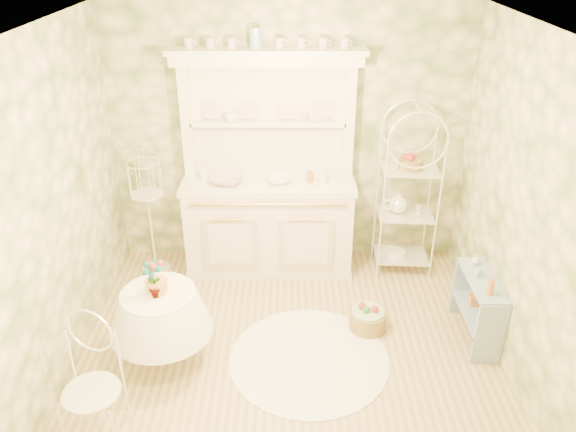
{
  "coord_description": "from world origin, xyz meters",
  "views": [
    {
      "loc": [
        0.01,
        -3.63,
        3.33
      ],
      "look_at": [
        0.0,
        0.5,
        1.15
      ],
      "focal_mm": 35.0,
      "sensor_mm": 36.0,
      "label": 1
    }
  ],
  "objects_px": {
    "kitchen_dresser": "(268,169)",
    "floor_basket": "(368,318)",
    "birdcage_stand": "(150,216)",
    "cafe_chair": "(91,389)",
    "side_shelf": "(477,311)",
    "bakers_rack": "(407,194)",
    "round_table": "(163,329)"
  },
  "relations": [
    {
      "from": "kitchen_dresser",
      "to": "floor_basket",
      "type": "relative_size",
      "value": 6.51
    },
    {
      "from": "kitchen_dresser",
      "to": "birdcage_stand",
      "type": "bearing_deg",
      "value": -175.27
    },
    {
      "from": "cafe_chair",
      "to": "floor_basket",
      "type": "relative_size",
      "value": 2.71
    },
    {
      "from": "kitchen_dresser",
      "to": "floor_basket",
      "type": "bearing_deg",
      "value": -48.61
    },
    {
      "from": "kitchen_dresser",
      "to": "side_shelf",
      "type": "xyz_separation_m",
      "value": [
        1.87,
        -1.16,
        -0.87
      ]
    },
    {
      "from": "birdcage_stand",
      "to": "kitchen_dresser",
      "type": "bearing_deg",
      "value": 4.73
    },
    {
      "from": "floor_basket",
      "to": "cafe_chair",
      "type": "bearing_deg",
      "value": -149.06
    },
    {
      "from": "birdcage_stand",
      "to": "floor_basket",
      "type": "bearing_deg",
      "value": -24.0
    },
    {
      "from": "bakers_rack",
      "to": "side_shelf",
      "type": "bearing_deg",
      "value": -64.76
    },
    {
      "from": "side_shelf",
      "to": "floor_basket",
      "type": "relative_size",
      "value": 1.85
    },
    {
      "from": "side_shelf",
      "to": "cafe_chair",
      "type": "xyz_separation_m",
      "value": [
        -3.02,
        -1.14,
        0.2
      ]
    },
    {
      "from": "cafe_chair",
      "to": "floor_basket",
      "type": "height_order",
      "value": "cafe_chair"
    },
    {
      "from": "bakers_rack",
      "to": "cafe_chair",
      "type": "height_order",
      "value": "bakers_rack"
    },
    {
      "from": "round_table",
      "to": "floor_basket",
      "type": "xyz_separation_m",
      "value": [
        1.76,
        0.45,
        -0.24
      ]
    },
    {
      "from": "round_table",
      "to": "floor_basket",
      "type": "relative_size",
      "value": 2.01
    },
    {
      "from": "round_table",
      "to": "birdcage_stand",
      "type": "bearing_deg",
      "value": 105.19
    },
    {
      "from": "round_table",
      "to": "floor_basket",
      "type": "distance_m",
      "value": 1.83
    },
    {
      "from": "bakers_rack",
      "to": "round_table",
      "type": "bearing_deg",
      "value": -143.36
    },
    {
      "from": "kitchen_dresser",
      "to": "bakers_rack",
      "type": "distance_m",
      "value": 1.43
    },
    {
      "from": "round_table",
      "to": "cafe_chair",
      "type": "bearing_deg",
      "value": -111.85
    },
    {
      "from": "cafe_chair",
      "to": "side_shelf",
      "type": "bearing_deg",
      "value": 36.74
    },
    {
      "from": "round_table",
      "to": "floor_basket",
      "type": "bearing_deg",
      "value": 14.29
    },
    {
      "from": "side_shelf",
      "to": "birdcage_stand",
      "type": "distance_m",
      "value": 3.28
    },
    {
      "from": "bakers_rack",
      "to": "side_shelf",
      "type": "relative_size",
      "value": 2.7
    },
    {
      "from": "bakers_rack",
      "to": "floor_basket",
      "type": "height_order",
      "value": "bakers_rack"
    },
    {
      "from": "bakers_rack",
      "to": "floor_basket",
      "type": "xyz_separation_m",
      "value": [
        -0.48,
        -1.03,
        -0.76
      ]
    },
    {
      "from": "bakers_rack",
      "to": "cafe_chair",
      "type": "bearing_deg",
      "value": -135.13
    },
    {
      "from": "side_shelf",
      "to": "round_table",
      "type": "xyz_separation_m",
      "value": [
        -2.7,
        -0.34,
        0.07
      ]
    },
    {
      "from": "round_table",
      "to": "floor_basket",
      "type": "height_order",
      "value": "round_table"
    },
    {
      "from": "side_shelf",
      "to": "bakers_rack",
      "type": "bearing_deg",
      "value": 106.68
    },
    {
      "from": "round_table",
      "to": "side_shelf",
      "type": "bearing_deg",
      "value": 7.18
    },
    {
      "from": "side_shelf",
      "to": "birdcage_stand",
      "type": "bearing_deg",
      "value": 155.64
    }
  ]
}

